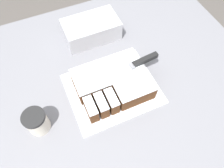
{
  "coord_description": "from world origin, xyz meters",
  "views": [
    {
      "loc": [
        -0.2,
        -0.5,
        1.79
      ],
      "look_at": [
        -0.0,
        -0.05,
        0.99
      ],
      "focal_mm": 35.0,
      "sensor_mm": 36.0,
      "label": 1
    }
  ],
  "objects_px": {
    "storage_box": "(91,29)",
    "coffee_cup": "(37,122)",
    "knife": "(139,63)",
    "cake": "(113,83)",
    "cake_board": "(112,89)"
  },
  "relations": [
    {
      "from": "knife",
      "to": "storage_box",
      "type": "relative_size",
      "value": 1.09
    },
    {
      "from": "cake",
      "to": "knife",
      "type": "distance_m",
      "value": 0.14
    },
    {
      "from": "knife",
      "to": "cake_board",
      "type": "bearing_deg",
      "value": 5.5
    },
    {
      "from": "cake",
      "to": "knife",
      "type": "bearing_deg",
      "value": 8.98
    },
    {
      "from": "cake_board",
      "to": "storage_box",
      "type": "distance_m",
      "value": 0.34
    },
    {
      "from": "cake_board",
      "to": "storage_box",
      "type": "height_order",
      "value": "storage_box"
    },
    {
      "from": "cake_board",
      "to": "knife",
      "type": "distance_m",
      "value": 0.16
    },
    {
      "from": "storage_box",
      "to": "coffee_cup",
      "type": "bearing_deg",
      "value": -134.3
    },
    {
      "from": "knife",
      "to": "cake",
      "type": "bearing_deg",
      "value": 4.22
    },
    {
      "from": "knife",
      "to": "storage_box",
      "type": "height_order",
      "value": "knife"
    },
    {
      "from": "coffee_cup",
      "to": "storage_box",
      "type": "height_order",
      "value": "coffee_cup"
    },
    {
      "from": "cake",
      "to": "cake_board",
      "type": "bearing_deg",
      "value": -142.27
    },
    {
      "from": "cake",
      "to": "storage_box",
      "type": "distance_m",
      "value": 0.33
    },
    {
      "from": "storage_box",
      "to": "knife",
      "type": "bearing_deg",
      "value": -71.54
    },
    {
      "from": "cake_board",
      "to": "coffee_cup",
      "type": "height_order",
      "value": "coffee_cup"
    }
  ]
}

